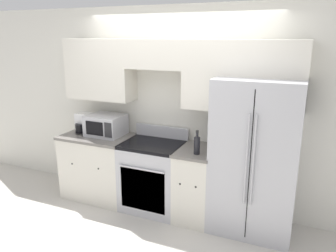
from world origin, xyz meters
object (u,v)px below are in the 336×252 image
object	(u,v)px
microwave	(106,125)
refrigerator	(255,157)
oven_range	(153,175)
bottle	(197,145)

from	to	relation	value
microwave	refrigerator	bearing A→B (deg)	-0.41
oven_range	bottle	distance (m)	0.86
refrigerator	bottle	bearing A→B (deg)	-161.79
oven_range	refrigerator	xyz separation A→B (m)	(1.28, 0.05, 0.44)
oven_range	microwave	distance (m)	0.95
bottle	refrigerator	bearing A→B (deg)	18.21
microwave	bottle	xyz separation A→B (m)	(1.39, -0.22, -0.03)
microwave	bottle	size ratio (longest dim) A/B	1.71
microwave	bottle	bearing A→B (deg)	-9.14
refrigerator	bottle	xyz separation A→B (m)	(-0.64, -0.21, 0.12)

